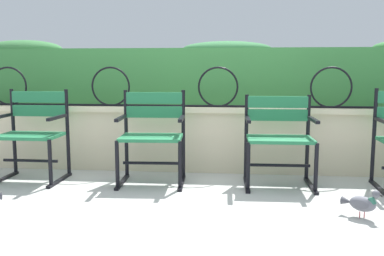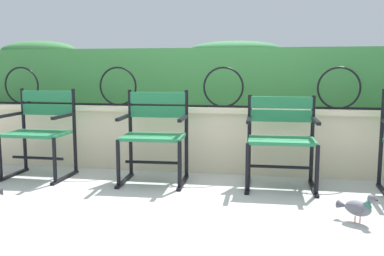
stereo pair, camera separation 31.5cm
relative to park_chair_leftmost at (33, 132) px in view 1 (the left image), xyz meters
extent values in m
plane|color=#ADADA8|center=(1.57, -0.23, -0.47)|extent=(60.00, 60.00, 0.00)
cube|color=beige|center=(1.57, 0.58, -0.15)|extent=(7.98, 0.35, 0.63)
cube|color=beige|center=(1.57, 0.58, 0.19)|extent=(7.98, 0.41, 0.05)
cylinder|color=black|center=(1.57, 0.51, 0.22)|extent=(7.43, 0.02, 0.02)
torus|color=black|center=(-0.50, 0.51, 0.42)|extent=(0.42, 0.02, 0.42)
torus|color=black|center=(0.64, 0.51, 0.42)|extent=(0.42, 0.02, 0.42)
torus|color=black|center=(1.77, 0.51, 0.42)|extent=(0.42, 0.02, 0.42)
torus|color=black|center=(2.91, 0.51, 0.42)|extent=(0.42, 0.02, 0.42)
cube|color=#387A3D|center=(1.57, 0.99, 0.52)|extent=(7.82, 0.46, 0.62)
ellipsoid|color=#3A763E|center=(-0.56, 0.99, 0.83)|extent=(0.96, 0.42, 0.22)
ellipsoid|color=#32693C|center=(1.85, 0.99, 0.83)|extent=(1.00, 0.42, 0.17)
cube|color=#237547|center=(0.00, -0.21, -0.03)|extent=(0.57, 0.13, 0.03)
cube|color=#237547|center=(0.00, -0.08, -0.03)|extent=(0.57, 0.13, 0.03)
cube|color=#237547|center=(0.00, 0.06, -0.03)|extent=(0.57, 0.13, 0.03)
cube|color=#237547|center=(0.00, 0.16, 0.33)|extent=(0.57, 0.03, 0.11)
cube|color=#237547|center=(0.00, 0.16, 0.19)|extent=(0.57, 0.03, 0.11)
cylinder|color=black|center=(0.29, 0.16, -0.03)|extent=(0.04, 0.04, 0.87)
cylinder|color=black|center=(0.28, -0.27, -0.25)|extent=(0.04, 0.04, 0.44)
cube|color=black|center=(0.28, -0.08, -0.46)|extent=(0.04, 0.52, 0.02)
cube|color=black|center=(0.28, -0.08, 0.15)|extent=(0.04, 0.40, 0.03)
cylinder|color=black|center=(-0.28, 0.16, -0.03)|extent=(0.04, 0.04, 0.87)
cube|color=black|center=(-0.28, -0.08, -0.46)|extent=(0.04, 0.52, 0.02)
cube|color=black|center=(-0.28, -0.08, 0.15)|extent=(0.04, 0.40, 0.03)
cylinder|color=black|center=(0.00, -0.08, -0.27)|extent=(0.54, 0.03, 0.03)
cube|color=#237547|center=(1.19, -0.20, -0.03)|extent=(0.57, 0.16, 0.03)
cube|color=#237547|center=(1.18, -0.06, -0.03)|extent=(0.57, 0.16, 0.03)
cube|color=#237547|center=(1.17, 0.07, -0.03)|extent=(0.57, 0.16, 0.03)
cube|color=#237547|center=(1.17, 0.17, 0.33)|extent=(0.57, 0.06, 0.11)
cube|color=#237547|center=(1.17, 0.17, 0.19)|extent=(0.57, 0.06, 0.11)
cylinder|color=black|center=(1.45, 0.19, -0.03)|extent=(0.04, 0.04, 0.87)
cylinder|color=black|center=(1.47, -0.24, -0.25)|extent=(0.04, 0.04, 0.44)
cube|color=black|center=(1.46, -0.05, -0.46)|extent=(0.07, 0.52, 0.02)
cube|color=black|center=(1.46, -0.05, 0.15)|extent=(0.06, 0.40, 0.03)
cylinder|color=black|center=(0.89, 0.16, -0.03)|extent=(0.04, 0.04, 0.87)
cylinder|color=black|center=(0.91, -0.27, -0.25)|extent=(0.04, 0.04, 0.44)
cube|color=black|center=(0.90, -0.08, -0.46)|extent=(0.07, 0.52, 0.02)
cube|color=black|center=(0.90, -0.08, 0.15)|extent=(0.06, 0.40, 0.03)
cylinder|color=black|center=(1.18, -0.06, -0.27)|extent=(0.54, 0.06, 0.03)
cube|color=#237547|center=(2.37, -0.17, -0.03)|extent=(0.59, 0.14, 0.03)
cube|color=#237547|center=(2.36, -0.04, -0.03)|extent=(0.59, 0.14, 0.03)
cube|color=#237547|center=(2.36, 0.10, -0.03)|extent=(0.59, 0.14, 0.03)
cube|color=#237547|center=(2.36, 0.20, 0.29)|extent=(0.59, 0.05, 0.11)
cube|color=#237547|center=(2.36, 0.20, 0.17)|extent=(0.59, 0.05, 0.11)
cylinder|color=black|center=(2.65, 0.21, -0.05)|extent=(0.04, 0.04, 0.83)
cylinder|color=black|center=(2.66, -0.22, -0.25)|extent=(0.04, 0.04, 0.44)
cube|color=black|center=(2.65, -0.03, -0.46)|extent=(0.05, 0.52, 0.02)
cube|color=black|center=(2.65, -0.03, 0.15)|extent=(0.05, 0.40, 0.03)
cylinder|color=black|center=(2.06, 0.19, -0.05)|extent=(0.04, 0.04, 0.83)
cylinder|color=black|center=(2.07, -0.24, -0.25)|extent=(0.04, 0.04, 0.44)
cube|color=black|center=(2.07, -0.05, -0.46)|extent=(0.05, 0.52, 0.02)
cube|color=black|center=(2.07, -0.05, 0.15)|extent=(0.05, 0.40, 0.03)
cylinder|color=black|center=(2.36, -0.04, -0.27)|extent=(0.56, 0.04, 0.03)
cylinder|color=black|center=(3.25, 0.19, -0.02)|extent=(0.04, 0.04, 0.90)
cube|color=black|center=(3.25, -0.05, -0.46)|extent=(0.05, 0.52, 0.02)
cube|color=black|center=(3.25, -0.05, 0.15)|extent=(0.04, 0.40, 0.03)
ellipsoid|color=slate|center=(2.89, -0.83, -0.36)|extent=(0.21, 0.19, 0.11)
cylinder|color=#2D6B56|center=(2.94, -0.87, -0.33)|extent=(0.08, 0.07, 0.06)
sphere|color=#55555D|center=(2.96, -0.89, -0.27)|extent=(0.06, 0.06, 0.06)
cone|color=black|center=(2.98, -0.91, -0.28)|extent=(0.03, 0.02, 0.01)
cone|color=#4A4A52|center=(2.79, -0.77, -0.37)|extent=(0.10, 0.10, 0.06)
ellipsoid|color=#5B5B63|center=(2.90, -0.79, -0.36)|extent=(0.13, 0.10, 0.07)
ellipsoid|color=#5B5B63|center=(2.85, -0.86, -0.36)|extent=(0.13, 0.10, 0.07)
cylinder|color=#C6515B|center=(2.90, -0.83, -0.44)|extent=(0.01, 0.01, 0.05)
cylinder|color=#C6515B|center=(2.87, -0.84, -0.44)|extent=(0.01, 0.01, 0.05)
camera|label=1|loc=(1.97, -3.99, 0.61)|focal=40.67mm
camera|label=2|loc=(2.28, -3.94, 0.61)|focal=40.67mm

